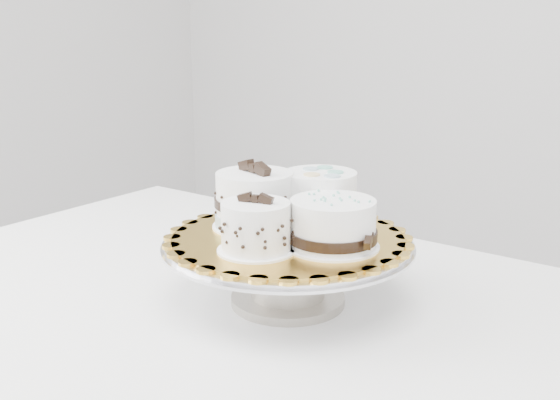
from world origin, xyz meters
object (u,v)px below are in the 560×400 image
Objects in this scene: cake_board at (288,238)px; cake_swirl at (256,228)px; cake_banded at (255,202)px; cake_ribbon at (333,225)px; cake_dots at (320,198)px; table at (247,350)px; cake_stand at (288,260)px.

cake_board is 0.08m from cake_swirl.
cake_board is at bearing 9.03° from cake_banded.
cake_swirl is at bearing -157.01° from cake_ribbon.
cake_banded is (-0.06, 0.01, 0.04)m from cake_board.
cake_dots is 0.11m from cake_ribbon.
table is 0.16m from cake_stand.
cake_banded reaches higher than cake_dots.
table is 0.25m from cake_ribbon.
cake_board is 2.86× the size of cake_swirl.
cake_dots is (0.06, 0.07, 0.00)m from cake_banded.
cake_dots reaches higher than table.
cake_ribbon is at bearing -45.66° from cake_dots.
cake_banded reaches higher than cake_swirl.
cake_stand reaches higher than table.
cake_dots is (0.05, 0.10, 0.22)m from table.
cake_stand is at bearing 9.03° from cake_banded.
cake_board reaches higher than table.
cake_swirl is 0.11m from cake_banded.
cake_ribbon is at bearing 0.89° from cake_board.
cake_swirl is (0.06, -0.05, 0.21)m from table.
cake_banded reaches higher than cake_ribbon.
cake_banded is at bearing 103.06° from table.
table is 9.24× the size of cake_banded.
cake_ribbon is (0.07, 0.00, 0.03)m from cake_board.
cake_dots is (-0.00, 0.08, 0.04)m from cake_board.
cake_ribbon is (0.07, 0.00, 0.06)m from cake_stand.
table is 9.55× the size of cake_dots.
cake_swirl reaches higher than table.
cake_dots is at bearing 75.22° from cake_swirl.
cake_stand is 2.35× the size of cake_ribbon.
cake_board reaches higher than cake_stand.
cake_banded reaches higher than table.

